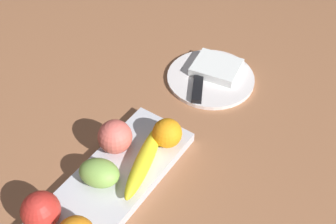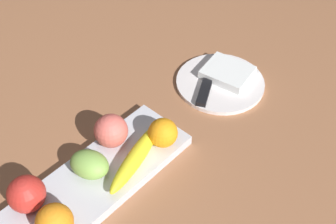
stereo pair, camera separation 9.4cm
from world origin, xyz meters
name	(u,v)px [view 1 (the left image)]	position (x,y,z in m)	size (l,w,h in m)	color
ground_plane	(111,188)	(0.00, 0.00, 0.00)	(2.40, 2.40, 0.00)	#9D6542
fruit_tray	(112,186)	(0.00, 0.00, 0.01)	(0.40, 0.15, 0.02)	silver
apple	(41,211)	(-0.13, 0.04, 0.06)	(0.07, 0.07, 0.07)	red
banana	(144,160)	(0.07, -0.03, 0.04)	(0.20, 0.03, 0.03)	yellow
orange_near_apple	(167,133)	(0.15, -0.04, 0.05)	(0.06, 0.06, 0.06)	orange
peach	(115,137)	(0.07, 0.04, 0.06)	(0.07, 0.07, 0.07)	#E8665A
grape_bunch	(99,173)	(-0.01, 0.02, 0.05)	(0.08, 0.06, 0.05)	#89BA51
dinner_plate	(212,79)	(0.40, 0.00, 0.01)	(0.22, 0.22, 0.01)	white
folded_napkin	(218,68)	(0.42, 0.00, 0.02)	(0.10, 0.11, 0.02)	white
knife	(198,85)	(0.35, 0.01, 0.02)	(0.17, 0.10, 0.01)	silver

